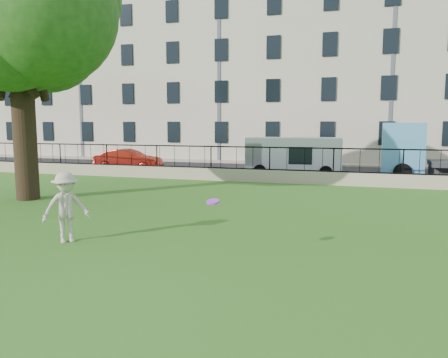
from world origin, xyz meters
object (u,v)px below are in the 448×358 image
(tree, at_px, (16,5))
(frisbee, at_px, (213,202))
(man, at_px, (66,207))
(white_van, at_px, (293,157))
(red_sedan, at_px, (129,160))

(tree, height_order, frisbee, tree)
(frisbee, bearing_deg, tree, 151.29)
(man, xyz_separation_m, white_van, (3.23, 14.89, 0.20))
(tree, bearing_deg, red_sedan, 96.79)
(frisbee, distance_m, white_van, 15.20)
(tree, height_order, red_sedan, tree)
(tree, xyz_separation_m, man, (5.37, -4.72, -6.21))
(man, bearing_deg, tree, 90.99)
(tree, height_order, man, tree)
(tree, relative_size, red_sedan, 2.64)
(red_sedan, bearing_deg, frisbee, -152.55)
(tree, bearing_deg, frisbee, -28.71)
(man, distance_m, white_van, 15.23)
(white_van, bearing_deg, red_sedan, 176.39)
(frisbee, bearing_deg, white_van, 92.16)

